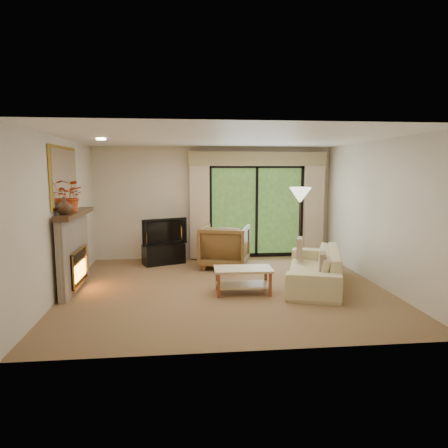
{
  "coord_description": "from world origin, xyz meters",
  "views": [
    {
      "loc": [
        -0.75,
        -6.8,
        2.08
      ],
      "look_at": [
        0.0,
        0.3,
        1.1
      ],
      "focal_mm": 32.0,
      "sensor_mm": 36.0,
      "label": 1
    }
  ],
  "objects": [
    {
      "name": "pillow_near",
      "position": [
        1.53,
        -0.61,
        0.55
      ],
      "size": [
        0.2,
        0.37,
        0.36
      ],
      "primitive_type": "cube",
      "rotation": [
        0.0,
        0.0,
        -0.33
      ],
      "color": "#4D2922",
      "rests_on": "sofa"
    },
    {
      "name": "coffee_table",
      "position": [
        0.26,
        -0.33,
        0.22
      ],
      "size": [
        0.99,
        0.57,
        0.43
      ],
      "primitive_type": null,
      "rotation": [
        0.0,
        0.0,
        -0.04
      ],
      "color": "tan",
      "rests_on": "floor"
    },
    {
      "name": "curtain_left",
      "position": [
        -0.35,
        2.34,
        1.2
      ],
      "size": [
        0.45,
        0.18,
        2.35
      ],
      "primitive_type": "cube",
      "color": "#C5AB8B",
      "rests_on": "floor"
    },
    {
      "name": "sliding_door",
      "position": [
        1.0,
        2.45,
        1.1
      ],
      "size": [
        2.26,
        0.1,
        2.16
      ],
      "primitive_type": null,
      "color": "black",
      "rests_on": "floor"
    },
    {
      "name": "pillow_far",
      "position": [
        1.53,
        0.68,
        0.55
      ],
      "size": [
        0.23,
        0.41,
        0.4
      ],
      "primitive_type": "cube",
      "rotation": [
        0.0,
        0.0,
        -0.33
      ],
      "color": "#4D2922",
      "rests_on": "sofa"
    },
    {
      "name": "ceiling",
      "position": [
        0.0,
        0.0,
        2.6
      ],
      "size": [
        5.5,
        5.5,
        0.0
      ],
      "primitive_type": "plane",
      "rotation": [
        3.14,
        0.0,
        0.0
      ],
      "color": "white",
      "rests_on": "ground"
    },
    {
      "name": "wall_right",
      "position": [
        2.75,
        0.0,
        1.3
      ],
      "size": [
        0.0,
        5.0,
        5.0
      ],
      "primitive_type": "plane",
      "rotation": [
        1.57,
        0.0,
        -1.57
      ],
      "color": "beige",
      "rests_on": "ground"
    },
    {
      "name": "floor_lamp",
      "position": [
        1.71,
        1.31,
        0.85
      ],
      "size": [
        0.59,
        0.59,
        1.71
      ],
      "primitive_type": null,
      "rotation": [
        0.0,
        0.0,
        0.36
      ],
      "color": "white",
      "rests_on": "floor"
    },
    {
      "name": "vase",
      "position": [
        -2.61,
        -0.27,
        1.51
      ],
      "size": [
        0.28,
        0.28,
        0.28
      ],
      "primitive_type": "imported",
      "rotation": [
        0.0,
        0.0,
        0.05
      ],
      "color": "#462C1B",
      "rests_on": "fireplace"
    },
    {
      "name": "wall_left",
      "position": [
        -2.75,
        0.0,
        1.3
      ],
      "size": [
        0.0,
        5.0,
        5.0
      ],
      "primitive_type": "plane",
      "rotation": [
        1.57,
        0.0,
        1.57
      ],
      "color": "beige",
      "rests_on": "ground"
    },
    {
      "name": "media_console",
      "position": [
        -1.17,
        1.95,
        0.22
      ],
      "size": [
        0.97,
        0.7,
        0.44
      ],
      "primitive_type": "cube",
      "rotation": [
        0.0,
        0.0,
        0.38
      ],
      "color": "black",
      "rests_on": "floor"
    },
    {
      "name": "fireplace",
      "position": [
        -2.63,
        0.2,
        0.69
      ],
      "size": [
        0.24,
        1.7,
        1.37
      ],
      "primitive_type": null,
      "color": "gray",
      "rests_on": "floor"
    },
    {
      "name": "curtain_right",
      "position": [
        2.35,
        2.34,
        1.2
      ],
      "size": [
        0.45,
        0.18,
        2.35
      ],
      "primitive_type": "cube",
      "color": "#C5AB8B",
      "rests_on": "floor"
    },
    {
      "name": "tv",
      "position": [
        -1.17,
        1.95,
        0.74
      ],
      "size": [
        0.99,
        0.5,
        0.58
      ],
      "primitive_type": "imported",
      "rotation": [
        0.0,
        0.0,
        0.38
      ],
      "color": "black",
      "rests_on": "media_console"
    },
    {
      "name": "branches",
      "position": [
        -2.61,
        0.14,
        1.64
      ],
      "size": [
        0.57,
        0.52,
        0.53
      ],
      "primitive_type": "imported",
      "rotation": [
        0.0,
        0.0,
        -0.27
      ],
      "color": "#B94419",
      "rests_on": "fireplace"
    },
    {
      "name": "cornice",
      "position": [
        1.0,
        2.36,
        2.32
      ],
      "size": [
        3.2,
        0.24,
        0.32
      ],
      "primitive_type": "cube",
      "color": "#9B8A5D",
      "rests_on": "wall_back"
    },
    {
      "name": "mirror",
      "position": [
        -2.71,
        0.2,
        1.95
      ],
      "size": [
        0.07,
        1.45,
        1.02
      ],
      "primitive_type": null,
      "color": "gold",
      "rests_on": "wall_left"
    },
    {
      "name": "sofa",
      "position": [
        1.61,
        0.04,
        0.33
      ],
      "size": [
        1.55,
        2.41,
        0.66
      ],
      "primitive_type": "imported",
      "rotation": [
        0.0,
        0.0,
        -1.9
      ],
      "color": "beige",
      "rests_on": "floor"
    },
    {
      "name": "floor",
      "position": [
        0.0,
        0.0,
        0.0
      ],
      "size": [
        5.5,
        5.5,
        0.0
      ],
      "primitive_type": "plane",
      "color": "olive",
      "rests_on": "ground"
    },
    {
      "name": "wall_front",
      "position": [
        0.0,
        -2.5,
        1.3
      ],
      "size": [
        5.0,
        0.0,
        5.0
      ],
      "primitive_type": "plane",
      "rotation": [
        -1.57,
        0.0,
        0.0
      ],
      "color": "beige",
      "rests_on": "ground"
    },
    {
      "name": "wall_back",
      "position": [
        0.0,
        2.5,
        1.3
      ],
      "size": [
        5.0,
        0.0,
        5.0
      ],
      "primitive_type": "plane",
      "rotation": [
        1.57,
        0.0,
        0.0
      ],
      "color": "beige",
      "rests_on": "ground"
    },
    {
      "name": "armchair",
      "position": [
        0.15,
        1.53,
        0.46
      ],
      "size": [
        1.22,
        1.23,
        0.91
      ],
      "primitive_type": "imported",
      "rotation": [
        0.0,
        0.0,
        2.85
      ],
      "color": "brown",
      "rests_on": "floor"
    }
  ]
}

